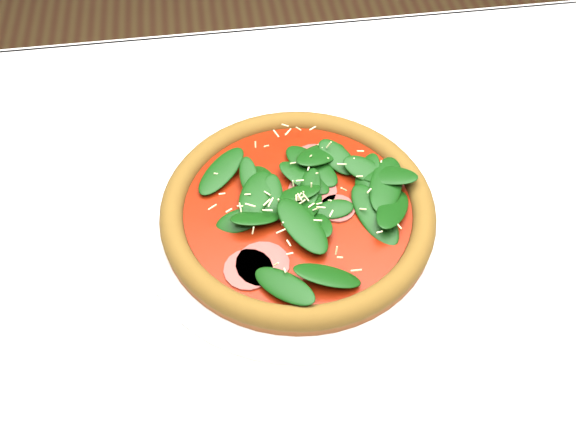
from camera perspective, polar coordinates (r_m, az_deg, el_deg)
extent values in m
cube|color=white|center=(0.78, 4.73, -1.45)|extent=(1.20, 0.80, 0.04)
cylinder|color=#4D341F|center=(1.34, -22.77, -2.28)|extent=(0.06, 0.06, 0.71)
cylinder|color=#4D341F|center=(1.44, 22.43, 2.69)|extent=(0.06, 0.06, 0.71)
cube|color=white|center=(1.12, 0.37, 11.93)|extent=(1.20, 0.01, 0.22)
cylinder|color=silver|center=(0.76, 0.85, -0.28)|extent=(0.37, 0.37, 0.01)
torus|color=silver|center=(0.76, 0.85, -0.08)|extent=(0.37, 0.37, 0.01)
cylinder|color=#975324|center=(0.75, 0.86, 0.27)|extent=(0.38, 0.38, 0.01)
torus|color=#A97627|center=(0.74, 0.86, 0.68)|extent=(0.38, 0.38, 0.03)
cylinder|color=maroon|center=(0.74, 0.86, 0.68)|extent=(0.32, 0.32, 0.00)
cylinder|color=#964A3C|center=(0.74, 0.87, 0.89)|extent=(0.28, 0.28, 0.00)
ellipsoid|color=#0C380A|center=(0.73, 0.88, 1.42)|extent=(0.31, 0.31, 0.03)
cylinder|color=beige|center=(0.73, 0.88, 1.74)|extent=(0.28, 0.28, 0.00)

